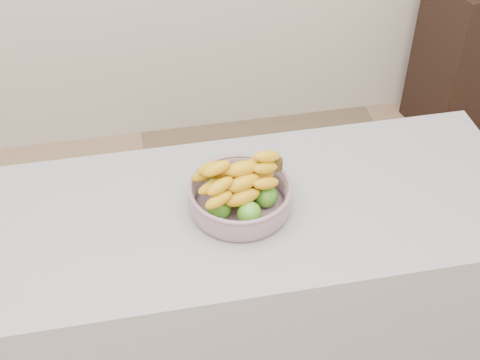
% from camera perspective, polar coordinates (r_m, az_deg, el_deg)
% --- Properties ---
extents(room_shell, '(4.05, 4.05, 2.73)m').
position_cam_1_polar(room_shell, '(0.94, -8.57, 14.73)').
color(room_shell, beige).
rests_on(room_shell, ground).
extents(counter, '(2.00, 0.60, 0.90)m').
position_cam_1_polar(counter, '(2.10, -6.03, -12.13)').
color(counter, gray).
rests_on(counter, ground).
extents(cabinet, '(0.50, 0.43, 0.80)m').
position_cam_1_polar(cabinet, '(3.56, 18.97, 10.00)').
color(cabinet, black).
rests_on(cabinet, ground).
extents(fruit_bowl, '(0.27, 0.27, 0.16)m').
position_cam_1_polar(fruit_bowl, '(1.74, -0.01, -1.23)').
color(fruit_bowl, '#919CAE').
rests_on(fruit_bowl, counter).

